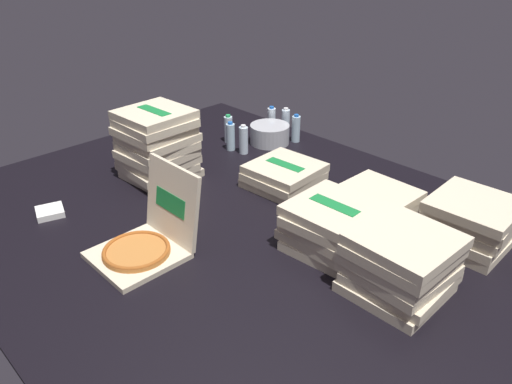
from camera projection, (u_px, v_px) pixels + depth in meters
ground_plane at (249, 228)px, 2.48m from camera, size 3.20×2.40×0.02m
open_pizza_box at (147, 238)px, 2.24m from camera, size 0.37×0.44×0.39m
pizza_stack_right_far at (284, 175)px, 2.82m from camera, size 0.41×0.40×0.14m
pizza_stack_center_far at (333, 227)px, 2.25m from camera, size 0.40×0.40×0.24m
pizza_stack_center_near at (400, 264)px, 1.96m from camera, size 0.40×0.39×0.28m
pizza_stack_right_near at (469, 222)px, 2.29m from camera, size 0.41×0.41×0.23m
pizza_stack_right_mid at (157, 145)px, 2.86m from camera, size 0.40×0.41×0.42m
pizza_stack_left_mid at (374, 203)px, 2.54m from camera, size 0.39×0.38×0.14m
ice_bucket at (270, 134)px, 3.40m from camera, size 0.27×0.27×0.13m
water_bottle_0 at (228, 129)px, 3.41m from camera, size 0.06×0.06×0.20m
water_bottle_1 at (286, 122)px, 3.54m from camera, size 0.06×0.06×0.20m
water_bottle_2 at (231, 137)px, 3.29m from camera, size 0.06×0.06×0.20m
water_bottle_3 at (244, 140)px, 3.23m from camera, size 0.06×0.06×0.20m
water_bottle_4 at (296, 129)px, 3.42m from camera, size 0.06×0.06×0.20m
water_bottle_5 at (271, 120)px, 3.57m from camera, size 0.06×0.06×0.20m
napkin_pile at (50, 212)px, 2.56m from camera, size 0.17×0.17×0.03m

